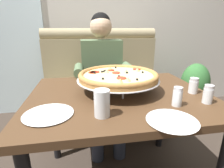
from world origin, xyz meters
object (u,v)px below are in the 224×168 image
Objects in this scene: shaker_parmesan at (177,98)px; drinking_glass at (102,105)px; dining_table at (120,107)px; patio_chair at (21,66)px; plate_near_right at (48,113)px; shaker_oregano at (193,87)px; potted_plant at (194,87)px; diner_main at (103,73)px; pizza at (119,76)px; plate_near_left at (172,119)px; booth_bench at (103,93)px; shaker_pepper_flakes at (208,95)px.

shaker_parmesan is 0.41m from drinking_glass.
patio_chair reaches higher than dining_table.
shaker_oregano is at bearing 10.15° from plate_near_right.
shaker_oregano is 2.76m from patio_chair.
shaker_oregano is at bearing -126.53° from potted_plant.
shaker_parmesan is at bearing -0.56° from plate_near_right.
shaker_parmesan reaches higher than dining_table.
diner_main is at bearing -49.68° from patio_chair.
pizza is at bearing -86.53° from diner_main.
plate_near_right is 0.26m from drinking_glass.
shaker_parmesan is 0.19m from plate_near_left.
drinking_glass is 2.62m from patio_chair.
shaker_oregano is 1.34m from potted_plant.
booth_bench is 1.96× the size of potted_plant.
dining_table is (0.00, -0.91, 0.24)m from booth_bench.
plate_near_right is (-0.56, 0.16, -0.00)m from plate_near_left.
shaker_pepper_flakes is at bearing -32.07° from pizza.
booth_bench is 1.26m from drinking_glass.
booth_bench is 1.08× the size of diner_main.
shaker_pepper_flakes is 0.19m from shaker_parmesan.
potted_plant is at bearing 42.04° from drinking_glass.
booth_bench is at bearing 90.00° from dining_table.
plate_near_right is (-0.40, -0.22, 0.10)m from dining_table.
dining_table reaches higher than potted_plant.
pizza is at bearing 132.54° from shaker_parmesan.
drinking_glass is (-0.41, -0.05, 0.01)m from shaker_parmesan.
shaker_parmesan is at bearing -56.81° from patio_chair.
booth_bench is 1.59× the size of patio_chair.
shaker_oregano is 0.95× the size of shaker_parmesan.
diner_main is 0.94m from drinking_glass.
shaker_parmesan is (0.29, -0.88, 0.07)m from diner_main.
plate_near_right is 2.04m from potted_plant.
plate_near_left is at bearing -67.72° from dining_table.
dining_table is at bearing -141.97° from potted_plant.
shaker_pepper_flakes is at bearing -0.17° from plate_near_right.
shaker_parmesan reaches higher than plate_near_right.
booth_bench is 0.97m from pizza.
diner_main is 0.61m from pizza.
shaker_oregano is 0.65m from drinking_glass.
shaker_oregano is 0.12× the size of patio_chair.
pizza is at bearing -89.70° from booth_bench.
pizza reaches higher than potted_plant.
drinking_glass reaches higher than shaker_pepper_flakes.
pizza is at bearing 85.04° from dining_table.
dining_table is 8.63× the size of drinking_glass.
pizza reaches higher than patio_chair.
shaker_pepper_flakes reaches higher than potted_plant.
pizza is 2.23× the size of plate_near_right.
booth_bench is at bearing 96.89° from plate_near_left.
plate_near_left is 1.77× the size of drinking_glass.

